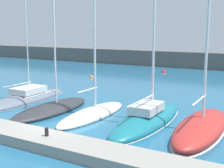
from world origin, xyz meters
TOP-DOWN VIEW (x-y plane):
  - ground_plane at (0.00, 0.00)m, footprint 120.00×120.00m
  - dock_pier at (0.00, -2.05)m, footprint 22.14×2.02m
  - breakwater_seawall at (0.00, 35.87)m, footprint 108.00×3.00m
  - sailboat_slate_nearest at (-7.69, 4.99)m, footprint 3.07×9.86m
  - sailboat_charcoal_second at (-3.55, 3.61)m, footprint 2.89×8.06m
  - sailboat_ivory_third at (-0.07, 3.96)m, footprint 2.15×7.72m
  - sailboat_teal_fourth at (3.91, 4.55)m, footprint 2.82×9.83m
  - sailboat_red_fifth at (7.49, 4.28)m, footprint 2.76×8.72m
  - mooring_buoy_orange at (-10.36, 19.18)m, footprint 0.52×0.52m
  - mooring_buoy_red at (-3.92, 28.35)m, footprint 0.70×0.70m
  - dock_bollard at (1.02, -2.05)m, footprint 0.20×0.20m

SIDE VIEW (x-z plane):
  - ground_plane at x=0.00m, z-range 0.00..0.00m
  - mooring_buoy_orange at x=-10.36m, z-range -0.26..0.26m
  - mooring_buoy_red at x=-3.92m, z-range -0.35..0.35m
  - sailboat_ivory_third at x=-0.07m, z-range -6.51..6.91m
  - sailboat_slate_nearest at x=-7.69m, z-range -8.55..8.97m
  - dock_pier at x=0.00m, z-range 0.00..0.58m
  - sailboat_charcoal_second at x=-3.55m, z-range -8.01..8.59m
  - sailboat_teal_fourth at x=3.91m, z-range -8.75..9.40m
  - sailboat_red_fifth at x=7.49m, z-range -6.77..7.53m
  - dock_bollard at x=1.02m, z-range 0.58..1.02m
  - breakwater_seawall at x=0.00m, z-range 0.00..2.57m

